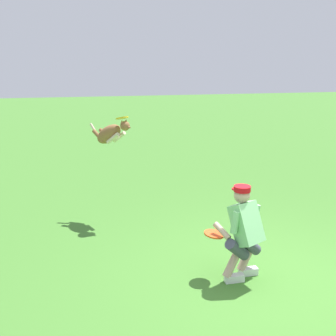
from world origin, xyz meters
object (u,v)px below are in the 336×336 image
(person, at_px, (244,231))
(frisbee_flying, at_px, (122,118))
(dog, at_px, (111,134))
(frisbee_held, at_px, (214,234))

(person, distance_m, frisbee_flying, 3.00)
(dog, bearing_deg, person, -12.89)
(dog, distance_m, frisbee_held, 2.89)
(person, relative_size, frisbee_flying, 5.80)
(frisbee_held, bearing_deg, frisbee_flying, -67.93)
(person, height_order, dog, dog)
(frisbee_flying, height_order, frisbee_held, frisbee_flying)
(dog, height_order, frisbee_flying, frisbee_flying)
(person, bearing_deg, dog, 3.26)
(person, xyz_separation_m, dog, (1.46, -2.65, 0.89))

